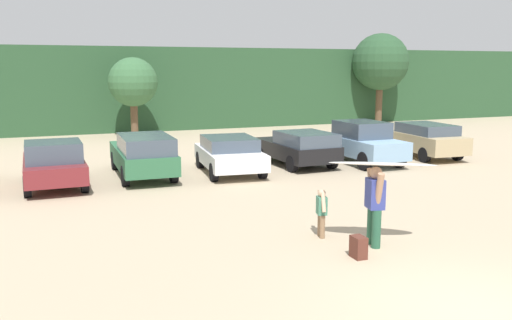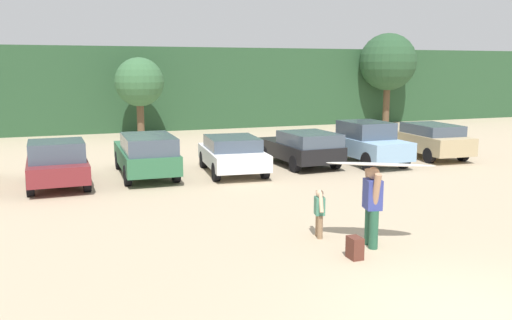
% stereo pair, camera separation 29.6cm
% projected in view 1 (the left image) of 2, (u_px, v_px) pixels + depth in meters
% --- Properties ---
extents(ground_plane, '(120.00, 120.00, 0.00)m').
position_uv_depth(ground_plane, '(480.00, 315.00, 8.44)').
color(ground_plane, tan).
extents(hillside_ridge, '(108.00, 12.00, 5.00)m').
position_uv_depth(hillside_ridge, '(136.00, 86.00, 37.52)').
color(hillside_ridge, '#284C2D').
rests_on(hillside_ridge, ground_plane).
extents(tree_center, '(2.67, 2.67, 4.35)m').
position_uv_depth(tree_center, '(133.00, 83.00, 29.43)').
color(tree_center, brown).
rests_on(tree_center, ground_plane).
extents(tree_left, '(3.79, 3.79, 6.05)m').
position_uv_depth(tree_left, '(380.00, 62.00, 36.36)').
color(tree_left, brown).
rests_on(tree_left, ground_plane).
extents(parked_car_maroon, '(1.90, 3.96, 1.52)m').
position_uv_depth(parked_car_maroon, '(54.00, 164.00, 17.32)').
color(parked_car_maroon, maroon).
rests_on(parked_car_maroon, ground_plane).
extents(parked_car_forest_green, '(1.88, 4.74, 1.54)m').
position_uv_depth(parked_car_forest_green, '(143.00, 154.00, 18.88)').
color(parked_car_forest_green, '#2D6642').
rests_on(parked_car_forest_green, ground_plane).
extents(parked_car_white, '(2.26, 4.07, 1.32)m').
position_uv_depth(parked_car_white, '(230.00, 153.00, 19.66)').
color(parked_car_white, white).
rests_on(parked_car_white, ground_plane).
extents(parked_car_black, '(2.05, 4.08, 1.38)m').
position_uv_depth(parked_car_black, '(299.00, 147.00, 21.13)').
color(parked_car_black, black).
rests_on(parked_car_black, ground_plane).
extents(parked_car_sky_blue, '(1.82, 4.08, 1.68)m').
position_uv_depth(parked_car_sky_blue, '(362.00, 142.00, 21.65)').
color(parked_car_sky_blue, '#84ADD1').
rests_on(parked_car_sky_blue, ground_plane).
extents(parked_car_tan, '(2.04, 4.79, 1.44)m').
position_uv_depth(parked_car_tan, '(421.00, 138.00, 23.43)').
color(parked_car_tan, tan).
rests_on(parked_car_tan, ground_plane).
extents(person_adult, '(0.41, 0.83, 1.74)m').
position_uv_depth(person_adult, '(375.00, 201.00, 11.57)').
color(person_adult, '#26593F').
rests_on(person_adult, ground_plane).
extents(person_child, '(0.26, 0.54, 1.11)m').
position_uv_depth(person_child, '(322.00, 210.00, 12.23)').
color(person_child, '#8C6B4C').
rests_on(person_child, ground_plane).
extents(surfboard_white, '(2.26, 1.69, 0.15)m').
position_uv_depth(surfboard_white, '(382.00, 164.00, 11.40)').
color(surfboard_white, white).
extents(backpack_dropped, '(0.24, 0.34, 0.45)m').
position_uv_depth(backpack_dropped, '(358.00, 247.00, 10.94)').
color(backpack_dropped, '#592D23').
rests_on(backpack_dropped, ground_plane).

